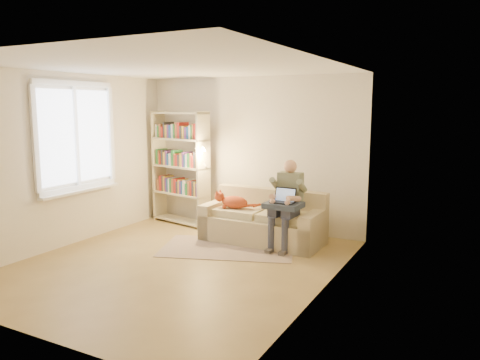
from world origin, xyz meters
The scene contains 14 objects.
floor centered at (0.00, 0.00, 0.00)m, with size 4.50×4.50×0.00m, color olive.
ceiling centered at (0.00, 0.00, 2.60)m, with size 4.00×4.50×0.02m, color white.
wall_left centered at (-2.00, 0.00, 1.30)m, with size 0.02×4.50×2.60m, color silver.
wall_right centered at (2.00, 0.00, 1.30)m, with size 0.02×4.50×2.60m, color silver.
wall_back centered at (0.00, 2.25, 1.30)m, with size 4.00×0.02×2.60m, color silver.
wall_front centered at (0.00, -2.25, 1.30)m, with size 4.00×0.02×2.60m, color silver.
window centered at (-1.95, 0.20, 1.38)m, with size 0.12×1.52×1.69m.
sofa centered at (0.56, 1.55, 0.29)m, with size 1.88×0.87×0.80m.
person centered at (1.01, 1.40, 0.75)m, with size 0.36×0.58×1.32m.
cat centered at (0.10, 1.43, 0.61)m, with size 0.68×0.24×0.25m.
blanket centered at (0.96, 1.28, 0.67)m, with size 0.52×0.42×0.08m, color #273245.
laptop centered at (0.96, 1.29, 0.77)m, with size 0.33×0.26×0.28m.
bookshelf centered at (-1.25, 1.90, 1.12)m, with size 1.32×0.63×2.02m.
rug centered at (0.25, 0.95, 0.01)m, with size 1.95×1.15×0.01m, color gray.
Camera 1 is at (3.56, -4.93, 2.10)m, focal length 35.00 mm.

